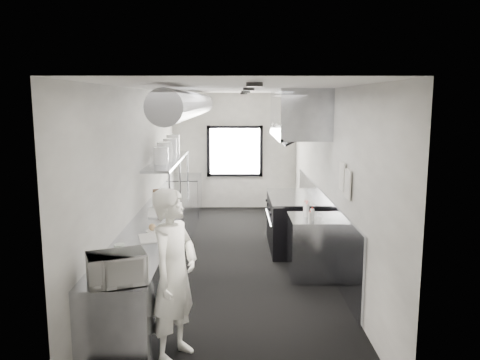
{
  "coord_description": "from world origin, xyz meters",
  "views": [
    {
      "loc": [
        0.02,
        -7.64,
        2.62
      ],
      "look_at": [
        0.09,
        -0.2,
        1.38
      ],
      "focal_mm": 35.97,
      "sensor_mm": 36.0,
      "label": 1
    }
  ],
  "objects_px": {
    "microwave": "(117,268)",
    "plate_stack_c": "(170,148)",
    "pass_shelf": "(169,161)",
    "deli_tub_b": "(119,248)",
    "bottle_station": "(311,247)",
    "line_cook": "(174,275)",
    "squeeze_bottle_d": "(307,208)",
    "deli_tub_a": "(117,254)",
    "squeeze_bottle_b": "(312,215)",
    "squeeze_bottle_a": "(310,218)",
    "squeeze_bottle_c": "(307,210)",
    "far_work_table": "(185,196)",
    "squeeze_bottle_e": "(305,207)",
    "prep_counter": "(160,243)",
    "knife_block": "(157,197)",
    "plate_stack_d": "(173,145)",
    "cutting_board": "(164,212)",
    "plate_stack_b": "(165,152)",
    "exhaust_hood": "(298,114)",
    "range": "(293,222)",
    "small_plate": "(152,231)",
    "plate_stack_a": "(161,156)"
  },
  "relations": [
    {
      "from": "deli_tub_b",
      "to": "cutting_board",
      "type": "xyz_separation_m",
      "value": [
        0.22,
        1.93,
        -0.04
      ]
    },
    {
      "from": "deli_tub_a",
      "to": "squeeze_bottle_b",
      "type": "height_order",
      "value": "squeeze_bottle_b"
    },
    {
      "from": "line_cook",
      "to": "squeeze_bottle_a",
      "type": "xyz_separation_m",
      "value": [
        1.67,
        1.99,
        0.1
      ]
    },
    {
      "from": "pass_shelf",
      "to": "microwave",
      "type": "xyz_separation_m",
      "value": [
        0.08,
        -4.29,
        -0.49
      ]
    },
    {
      "from": "knife_block",
      "to": "squeeze_bottle_e",
      "type": "xyz_separation_m",
      "value": [
        2.39,
        -0.62,
        -0.04
      ]
    },
    {
      "from": "plate_stack_d",
      "to": "squeeze_bottle_b",
      "type": "distance_m",
      "value": 3.58
    },
    {
      "from": "pass_shelf",
      "to": "deli_tub_a",
      "type": "xyz_separation_m",
      "value": [
        -0.1,
        -3.53,
        -0.59
      ]
    },
    {
      "from": "squeeze_bottle_a",
      "to": "squeeze_bottle_e",
      "type": "relative_size",
      "value": 0.94
    },
    {
      "from": "deli_tub_a",
      "to": "exhaust_hood",
      "type": "bearing_deg",
      "value": 53.54
    },
    {
      "from": "squeeze_bottle_e",
      "to": "squeeze_bottle_d",
      "type": "bearing_deg",
      "value": -82.08
    },
    {
      "from": "knife_block",
      "to": "plate_stack_d",
      "type": "distance_m",
      "value": 1.66
    },
    {
      "from": "pass_shelf",
      "to": "deli_tub_b",
      "type": "bearing_deg",
      "value": -92.21
    },
    {
      "from": "bottle_station",
      "to": "plate_stack_c",
      "type": "height_order",
      "value": "plate_stack_c"
    },
    {
      "from": "bottle_station",
      "to": "line_cook",
      "type": "distance_m",
      "value": 2.95
    },
    {
      "from": "plate_stack_c",
      "to": "squeeze_bottle_d",
      "type": "bearing_deg",
      "value": -36.34
    },
    {
      "from": "deli_tub_a",
      "to": "prep_counter",
      "type": "bearing_deg",
      "value": 86.06
    },
    {
      "from": "bottle_station",
      "to": "far_work_table",
      "type": "height_order",
      "value": "same"
    },
    {
      "from": "bottle_station",
      "to": "plate_stack_c",
      "type": "bearing_deg",
      "value": 141.15
    },
    {
      "from": "squeeze_bottle_c",
      "to": "small_plate",
      "type": "bearing_deg",
      "value": -159.64
    },
    {
      "from": "prep_counter",
      "to": "bottle_station",
      "type": "height_order",
      "value": "same"
    },
    {
      "from": "far_work_table",
      "to": "plate_stack_a",
      "type": "bearing_deg",
      "value": -91.44
    },
    {
      "from": "far_work_table",
      "to": "plate_stack_b",
      "type": "relative_size",
      "value": 3.54
    },
    {
      "from": "squeeze_bottle_a",
      "to": "squeeze_bottle_d",
      "type": "bearing_deg",
      "value": 85.77
    },
    {
      "from": "cutting_board",
      "to": "pass_shelf",
      "type": "bearing_deg",
      "value": 93.88
    },
    {
      "from": "plate_stack_b",
      "to": "far_work_table",
      "type": "bearing_deg",
      "value": 88.68
    },
    {
      "from": "cutting_board",
      "to": "plate_stack_b",
      "type": "height_order",
      "value": "plate_stack_b"
    },
    {
      "from": "range",
      "to": "squeeze_bottle_d",
      "type": "height_order",
      "value": "squeeze_bottle_d"
    },
    {
      "from": "exhaust_hood",
      "to": "range",
      "type": "bearing_deg",
      "value": 180.0
    },
    {
      "from": "prep_counter",
      "to": "squeeze_bottle_a",
      "type": "height_order",
      "value": "squeeze_bottle_a"
    },
    {
      "from": "bottle_station",
      "to": "deli_tub_a",
      "type": "distance_m",
      "value": 3.09
    },
    {
      "from": "plate_stack_a",
      "to": "far_work_table",
      "type": "bearing_deg",
      "value": 88.56
    },
    {
      "from": "plate_stack_a",
      "to": "plate_stack_d",
      "type": "bearing_deg",
      "value": 89.01
    },
    {
      "from": "small_plate",
      "to": "plate_stack_b",
      "type": "relative_size",
      "value": 0.53
    },
    {
      "from": "range",
      "to": "plate_stack_a",
      "type": "height_order",
      "value": "plate_stack_a"
    },
    {
      "from": "squeeze_bottle_a",
      "to": "squeeze_bottle_d",
      "type": "xyz_separation_m",
      "value": [
        0.04,
        0.53,
        0.02
      ]
    },
    {
      "from": "far_work_table",
      "to": "cutting_board",
      "type": "relative_size",
      "value": 1.91
    },
    {
      "from": "squeeze_bottle_a",
      "to": "squeeze_bottle_c",
      "type": "relative_size",
      "value": 0.81
    },
    {
      "from": "squeeze_bottle_a",
      "to": "squeeze_bottle_d",
      "type": "distance_m",
      "value": 0.54
    },
    {
      "from": "exhaust_hood",
      "to": "squeeze_bottle_c",
      "type": "relative_size",
      "value": 11.08
    },
    {
      "from": "far_work_table",
      "to": "squeeze_bottle_e",
      "type": "relative_size",
      "value": 7.02
    },
    {
      "from": "pass_shelf",
      "to": "squeeze_bottle_d",
      "type": "relative_size",
      "value": 15.32
    },
    {
      "from": "small_plate",
      "to": "cutting_board",
      "type": "bearing_deg",
      "value": 90.45
    },
    {
      "from": "plate_stack_d",
      "to": "squeeze_bottle_e",
      "type": "height_order",
      "value": "plate_stack_d"
    },
    {
      "from": "far_work_table",
      "to": "line_cook",
      "type": "relative_size",
      "value": 0.68
    },
    {
      "from": "microwave",
      "to": "plate_stack_c",
      "type": "relative_size",
      "value": 1.39
    },
    {
      "from": "plate_stack_a",
      "to": "squeeze_bottle_e",
      "type": "distance_m",
      "value": 2.53
    },
    {
      "from": "squeeze_bottle_b",
      "to": "knife_block",
      "type": "bearing_deg",
      "value": 155.1
    },
    {
      "from": "bottle_station",
      "to": "squeeze_bottle_a",
      "type": "distance_m",
      "value": 0.64
    },
    {
      "from": "squeeze_bottle_b",
      "to": "range",
      "type": "bearing_deg",
      "value": 93.14
    },
    {
      "from": "far_work_table",
      "to": "knife_block",
      "type": "xyz_separation_m",
      "value": [
        -0.14,
        -2.97,
        0.57
      ]
    }
  ]
}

